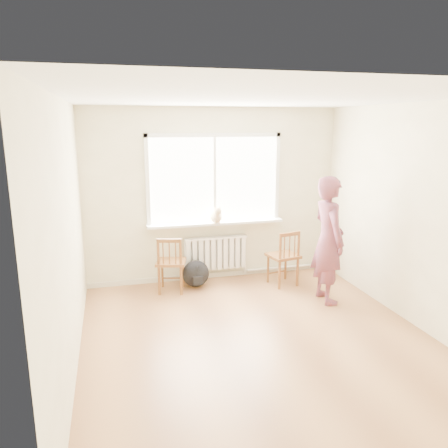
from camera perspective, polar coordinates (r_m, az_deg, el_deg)
floor at (r=5.22m, az=4.73°, el=-15.04°), size 4.50×4.50×0.00m
ceiling at (r=4.62m, az=5.37°, el=16.06°), size 4.50×4.50×0.00m
back_wall at (r=6.86m, az=-1.31°, el=3.76°), size 4.00×0.01×2.70m
window at (r=6.79m, az=-1.27°, el=6.33°), size 2.12×0.05×1.42m
windowsill at (r=6.83m, az=-1.07°, el=0.14°), size 2.15×0.22×0.04m
radiator at (r=6.97m, az=-1.09°, el=-3.76°), size 1.00×0.12×0.55m
heating_pipe at (r=7.49m, az=8.24°, el=-5.59°), size 1.40×0.04×0.04m
baseboard at (r=7.17m, az=-1.22°, el=-6.64°), size 4.00×0.03×0.08m
chair_left at (r=6.48m, az=-6.97°, el=-5.26°), size 0.51×0.49×0.85m
chair_right at (r=6.77m, az=7.94°, el=-4.40°), size 0.50×0.49×0.87m
person at (r=6.18m, az=13.47°, el=-2.03°), size 0.44×0.65×1.77m
cat at (r=6.72m, az=-1.06°, el=1.12°), size 0.19×0.43×0.29m
backpack at (r=6.73m, az=-3.72°, el=-6.49°), size 0.49×0.42×0.41m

